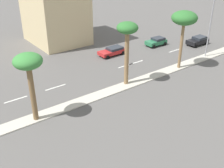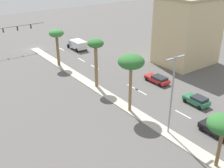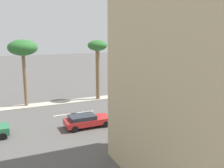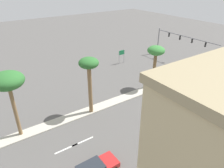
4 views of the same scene
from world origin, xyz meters
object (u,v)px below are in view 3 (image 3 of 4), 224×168
directional_road_sign (143,67)px  sedan_red_left (86,120)px  palm_tree_trailing (171,52)px  palm_tree_right (97,50)px  commercial_building (212,76)px  traffic_signal_gantry (200,57)px  palm_tree_outboard (23,49)px

directional_road_sign → sedan_red_left: (-22.17, 19.80, -1.48)m
palm_tree_trailing → sedan_red_left: palm_tree_trailing is taller
directional_road_sign → palm_tree_right: palm_tree_right is taller
palm_tree_trailing → palm_tree_right: size_ratio=0.90×
directional_road_sign → commercial_building: size_ratio=0.23×
commercial_building → palm_tree_trailing: bearing=-32.0°
traffic_signal_gantry → palm_tree_trailing: palm_tree_trailing is taller
traffic_signal_gantry → palm_tree_outboard: bearing=102.6°
traffic_signal_gantry → palm_tree_trailing: bearing=120.4°
commercial_building → sedan_red_left: commercial_building is taller
traffic_signal_gantry → directional_road_sign: 12.45m
palm_tree_right → directional_road_sign: bearing=-49.5°
palm_tree_trailing → sedan_red_left: size_ratio=1.60×
palm_tree_outboard → traffic_signal_gantry: bearing=-77.4°
palm_tree_trailing → palm_tree_outboard: 22.33m
directional_road_sign → commercial_building: (-33.91, 15.76, 4.49)m
traffic_signal_gantry → palm_tree_trailing: size_ratio=2.18×
directional_road_sign → palm_tree_outboard: bearing=116.3°
traffic_signal_gantry → sedan_red_left: traffic_signal_gantry is taller
traffic_signal_gantry → directional_road_sign: (4.01, 11.60, -2.06)m
commercial_building → palm_tree_trailing: size_ratio=1.82×
traffic_signal_gantry → palm_tree_right: size_ratio=1.96×
commercial_building → traffic_signal_gantry: bearing=-42.5°
directional_road_sign → palm_tree_trailing: size_ratio=0.41×
directional_road_sign → sedan_red_left: directional_road_sign is taller
palm_tree_trailing → palm_tree_outboard: size_ratio=0.88×
traffic_signal_gantry → directional_road_sign: traffic_signal_gantry is taller
commercial_building → directional_road_sign: bearing=-24.9°
palm_tree_trailing → palm_tree_outboard: (-0.03, 22.31, 1.06)m
traffic_signal_gantry → directional_road_sign: bearing=70.9°
directional_road_sign → palm_tree_right: size_ratio=0.37×
commercial_building → sedan_red_left: size_ratio=2.92×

